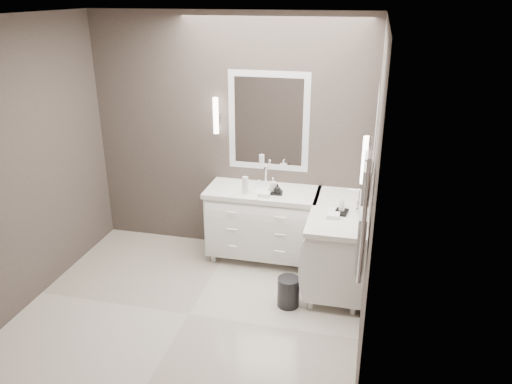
% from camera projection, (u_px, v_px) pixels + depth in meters
% --- Properties ---
extents(floor, '(3.20, 3.00, 0.01)m').
position_uv_depth(floor, '(189.00, 315.00, 4.78)').
color(floor, beige).
rests_on(floor, ground).
extents(ceiling, '(3.20, 3.00, 0.01)m').
position_uv_depth(ceiling, '(171.00, 16.00, 3.76)').
color(ceiling, white).
rests_on(ceiling, wall_back).
extents(wall_back, '(3.20, 0.01, 2.70)m').
position_uv_depth(wall_back, '(230.00, 136.00, 5.63)').
color(wall_back, '#453B37').
rests_on(wall_back, floor).
extents(wall_front, '(3.20, 0.01, 2.70)m').
position_uv_depth(wall_front, '(87.00, 273.00, 2.91)').
color(wall_front, '#453B37').
rests_on(wall_front, floor).
extents(wall_left, '(0.01, 3.00, 2.70)m').
position_uv_depth(wall_left, '(18.00, 169.00, 4.61)').
color(wall_left, '#453B37').
rests_on(wall_left, floor).
extents(wall_right, '(0.01, 3.00, 2.70)m').
position_uv_depth(wall_right, '(372.00, 200.00, 3.93)').
color(wall_right, '#453B37').
rests_on(wall_right, floor).
extents(vanity_back, '(1.24, 0.59, 0.97)m').
position_uv_depth(vanity_back, '(263.00, 220.00, 5.61)').
color(vanity_back, white).
rests_on(vanity_back, floor).
extents(vanity_right, '(0.59, 1.24, 0.97)m').
position_uv_depth(vanity_right, '(339.00, 241.00, 5.13)').
color(vanity_right, white).
rests_on(vanity_right, floor).
extents(mirror_back, '(0.90, 0.02, 1.10)m').
position_uv_depth(mirror_back, '(268.00, 122.00, 5.44)').
color(mirror_back, white).
rests_on(mirror_back, wall_back).
extents(mirror_right, '(0.02, 0.90, 1.10)m').
position_uv_depth(mirror_right, '(374.00, 147.00, 4.58)').
color(mirror_right, white).
rests_on(mirror_right, wall_right).
extents(sconce_back, '(0.06, 0.06, 0.40)m').
position_uv_depth(sconce_back, '(216.00, 116.00, 5.49)').
color(sconce_back, white).
rests_on(sconce_back, wall_back).
extents(sconce_right, '(0.06, 0.06, 0.40)m').
position_uv_depth(sconce_right, '(365.00, 161.00, 4.05)').
color(sconce_right, white).
rests_on(sconce_right, wall_right).
extents(towel_bar_corner, '(0.03, 0.22, 0.30)m').
position_uv_depth(towel_bar_corner, '(366.00, 171.00, 5.26)').
color(towel_bar_corner, white).
rests_on(towel_bar_corner, wall_right).
extents(towel_ladder, '(0.06, 0.58, 0.90)m').
position_uv_depth(towel_ladder, '(364.00, 215.00, 3.56)').
color(towel_ladder, white).
rests_on(towel_ladder, wall_right).
extents(waste_bin, '(0.24, 0.24, 0.30)m').
position_uv_depth(waste_bin, '(288.00, 292.00, 4.86)').
color(waste_bin, black).
rests_on(waste_bin, floor).
extents(amenity_tray_back, '(0.17, 0.13, 0.02)m').
position_uv_depth(amenity_tray_back, '(275.00, 193.00, 5.36)').
color(amenity_tray_back, black).
rests_on(amenity_tray_back, vanity_back).
extents(amenity_tray_right, '(0.14, 0.18, 0.02)m').
position_uv_depth(amenity_tray_right, '(341.00, 212.00, 4.89)').
color(amenity_tray_right, black).
rests_on(amenity_tray_right, vanity_right).
extents(water_bottle, '(0.08, 0.08, 0.19)m').
position_uv_depth(water_bottle, '(245.00, 185.00, 5.34)').
color(water_bottle, silver).
rests_on(water_bottle, vanity_back).
extents(soap_bottle_a, '(0.08, 0.08, 0.15)m').
position_uv_depth(soap_bottle_a, '(273.00, 184.00, 5.36)').
color(soap_bottle_a, white).
rests_on(soap_bottle_a, amenity_tray_back).
extents(soap_bottle_b, '(0.08, 0.08, 0.10)m').
position_uv_depth(soap_bottle_b, '(277.00, 188.00, 5.31)').
color(soap_bottle_b, black).
rests_on(soap_bottle_b, amenity_tray_back).
extents(soap_bottle_c, '(0.07, 0.07, 0.15)m').
position_uv_depth(soap_bottle_c, '(342.00, 204.00, 4.86)').
color(soap_bottle_c, white).
rests_on(soap_bottle_c, amenity_tray_right).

